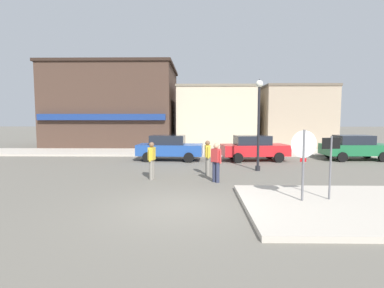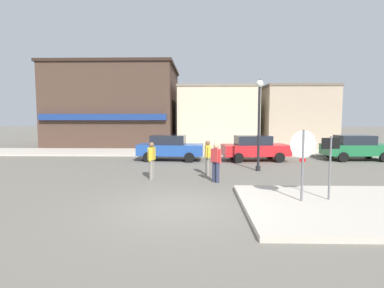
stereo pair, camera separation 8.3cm
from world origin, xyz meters
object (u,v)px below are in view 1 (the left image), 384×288
Objects in this scene: stop_sign at (303,156)px; pedestrian_crossing_near at (208,157)px; lamp_post at (259,111)px; one_way_sign at (331,161)px; parked_car_third at (355,147)px; pedestrian_crossing_far at (152,159)px; parked_car_nearest at (169,147)px; pedestrian_kerb_side at (216,161)px; parked_car_second at (254,148)px.

stop_sign reaches higher than pedestrian_crossing_near.
lamp_post is 2.82× the size of pedestrian_crossing_near.
one_way_sign is 5.84m from pedestrian_crossing_near.
parked_car_third is 13.31m from pedestrian_crossing_far.
pedestrian_crossing_near is 2.62m from pedestrian_crossing_far.
pedestrian_kerb_side reaches higher than parked_car_nearest.
pedestrian_kerb_side is at bearing -79.07° from pedestrian_crossing_near.
parked_car_third is 2.51× the size of pedestrian_crossing_near.
pedestrian_kerb_side is at bearing 126.83° from stop_sign.
pedestrian_crossing_near is 1.55m from pedestrian_kerb_side.
pedestrian_kerb_side is (2.50, -6.31, 0.06)m from parked_car_nearest.
stop_sign is 0.51× the size of lamp_post.
pedestrian_crossing_near is 1.00× the size of pedestrian_kerb_side.
stop_sign is at bearing -91.91° from parked_car_second.
pedestrian_kerb_side is at bearing -113.66° from parked_car_second.
parked_car_nearest is 2.54× the size of pedestrian_kerb_side.
one_way_sign reaches higher than pedestrian_crossing_far.
lamp_post reaches higher than stop_sign.
lamp_post is 6.34m from parked_car_nearest.
parked_car_second is 2.58× the size of pedestrian_kerb_side.
one_way_sign is (0.88, 0.16, -0.19)m from stop_sign.
parked_car_nearest and parked_car_third have the same top height.
pedestrian_kerb_side is (-2.41, 3.22, -0.65)m from stop_sign.
parked_car_nearest is 11.61m from parked_car_third.
lamp_post reaches higher than pedestrian_crossing_far.
parked_car_nearest is at bearing -178.43° from parked_car_third.
lamp_post is 5.84m from pedestrian_crossing_far.
pedestrian_crossing_far is at bearing -156.25° from lamp_post.
parked_car_nearest is at bearing 114.70° from pedestrian_crossing_near.
parked_car_nearest is (-4.91, 9.53, -0.71)m from stop_sign.
pedestrian_crossing_near is at bearing 119.69° from stop_sign.
parked_car_third is at bearing 59.04° from one_way_sign.
parked_car_second is at bearing -176.35° from parked_car_third.
pedestrian_crossing_near is at bearing 100.93° from pedestrian_kerb_side.
pedestrian_crossing_far is at bearing -133.76° from parked_car_second.
pedestrian_crossing_near is at bearing -154.83° from lamp_post.
stop_sign reaches higher than parked_car_third.
parked_car_second is (-0.57, 9.29, -0.52)m from one_way_sign.
pedestrian_kerb_side reaches higher than parked_car_second.
parked_car_second is at bearing 57.26° from pedestrian_crossing_near.
parked_car_third is at bearing 36.05° from pedestrian_kerb_side.
one_way_sign is 0.52× the size of parked_car_third.
stop_sign is 9.47m from parked_car_second.
lamp_post is 1.11× the size of parked_car_nearest.
pedestrian_crossing_far is at bearing 149.13° from one_way_sign.
parked_car_nearest is 0.99× the size of parked_car_second.
parked_car_nearest is 5.78m from pedestrian_crossing_far.
stop_sign is at bearing -36.17° from pedestrian_crossing_far.
lamp_post reaches higher than parked_car_second.
one_way_sign reaches higher than parked_car_nearest.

